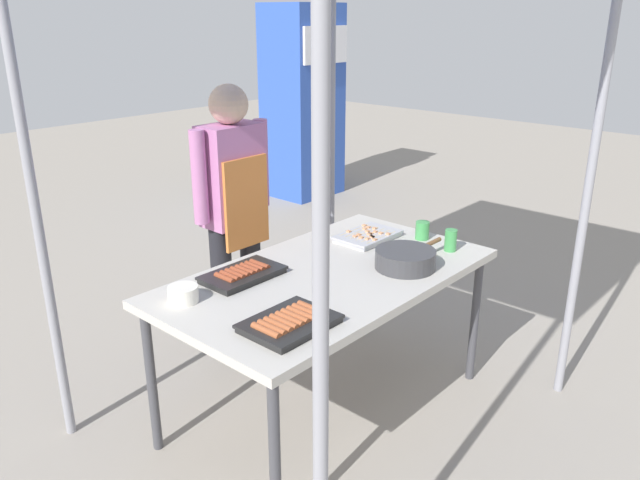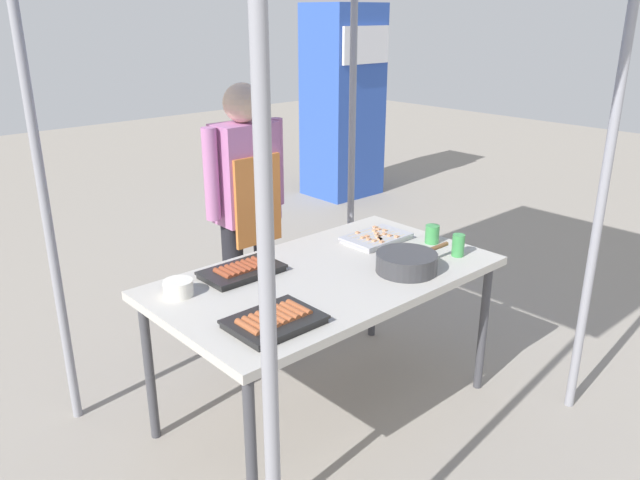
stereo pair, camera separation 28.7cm
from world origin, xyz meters
The scene contains 11 objects.
ground_plane centered at (0.00, 0.00, 0.00)m, with size 18.00×18.00×0.00m, color gray.
stall_table centered at (0.00, 0.00, 0.70)m, with size 1.60×0.90×0.75m.
tray_grilled_sausages centered at (-0.50, -0.24, 0.77)m, with size 0.35×0.26×0.05m.
tray_meat_skewers centered at (0.48, 0.14, 0.77)m, with size 0.34×0.23×0.04m.
tray_pork_links centered at (-0.30, 0.25, 0.77)m, with size 0.37×0.22×0.05m.
cooking_wok centered at (0.29, -0.23, 0.80)m, with size 0.45×0.29×0.09m.
condiment_bowl centered at (-0.63, 0.25, 0.78)m, with size 0.13×0.13×0.07m, color silver.
drink_cup_near_edge centered at (0.63, -0.27, 0.81)m, with size 0.06×0.06×0.11m, color #3F994C.
drink_cup_by_wok centered at (0.68, -0.07, 0.80)m, with size 0.07×0.07×0.10m, color #3F994C.
vendor_woman centered at (0.14, 0.81, 0.91)m, with size 0.52×0.23×1.54m.
neighbor_stall_left centered at (2.85, 2.84, 0.99)m, with size 0.70×0.64×1.98m.
Camera 2 is at (-1.81, -1.95, 1.89)m, focal length 35.06 mm.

